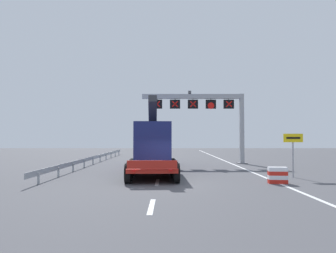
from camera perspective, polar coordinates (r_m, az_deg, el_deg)
The scene contains 8 objects.
ground at distance 17.72m, azimuth -0.21°, elevation -10.23°, with size 112.00×112.00×0.00m, color #4C4C51.
lane_markings at distance 49.28m, azimuth -0.69°, elevation -4.94°, with size 0.20×77.94×0.01m.
edge_line_right at distance 30.28m, azimuth 11.78°, elevation -6.75°, with size 0.20×63.00×0.01m, color silver.
overhead_lane_gantry at distance 30.76m, azimuth 7.02°, elevation 3.41°, with size 10.16×0.90×7.08m.
heavy_haul_truck_red at distance 24.76m, azimuth -2.77°, elevation -3.27°, with size 3.57×14.15×5.30m.
exit_sign_yellow at distance 21.34m, azimuth 21.86°, elevation -3.16°, with size 1.22×0.15×2.77m.
crash_barrier_striped at distance 18.45m, azimuth 19.37°, elevation -8.39°, with size 1.04×0.59×0.90m.
guardrail_left at distance 31.88m, azimuth -12.94°, elevation -5.50°, with size 0.13×30.96×0.76m.
Camera 1 is at (0.07, -17.54, 2.54)m, focal length 33.41 mm.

